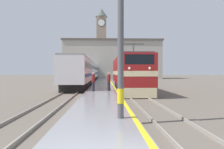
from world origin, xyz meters
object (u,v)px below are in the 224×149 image
object	(u,v)px
locomotive_train	(129,73)
catenary_mast	(123,22)
passenger_train	(88,72)
second_waiting_passenger	(93,81)
clock_tower	(101,41)
person_on_platform	(109,81)

from	to	relation	value
locomotive_train	catenary_mast	bearing A→B (deg)	-97.35
locomotive_train	passenger_train	size ratio (longest dim) A/B	0.30
locomotive_train	catenary_mast	xyz separation A→B (m)	(-2.02, -15.67, 2.21)
second_waiting_passenger	clock_tower	world-z (taller)	clock_tower
person_on_platform	clock_tower	world-z (taller)	clock_tower
passenger_train	second_waiting_passenger	world-z (taller)	passenger_train
locomotive_train	person_on_platform	distance (m)	3.91
passenger_train	person_on_platform	distance (m)	24.97
passenger_train	clock_tower	bearing A→B (deg)	85.80
locomotive_train	passenger_train	distance (m)	22.45
person_on_platform	second_waiting_passenger	xyz separation A→B (m)	(-1.50, -0.49, 0.01)
locomotive_train	person_on_platform	world-z (taller)	locomotive_train
locomotive_train	catenary_mast	size ratio (longest dim) A/B	1.95
clock_tower	person_on_platform	bearing A→B (deg)	-88.57
passenger_train	second_waiting_passenger	size ratio (longest dim) A/B	27.84
second_waiting_passenger	locomotive_train	bearing A→B (deg)	43.00
locomotive_train	passenger_train	xyz separation A→B (m)	(-6.11, 21.60, 0.16)
clock_tower	locomotive_train	bearing A→B (deg)	-86.04
second_waiting_passenger	passenger_train	bearing A→B (deg)	95.21
catenary_mast	person_on_platform	world-z (taller)	catenary_mast
locomotive_train	person_on_platform	xyz separation A→B (m)	(-2.31, -3.06, -0.73)
catenary_mast	clock_tower	xyz separation A→B (m)	(-1.71, 69.61, 8.93)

